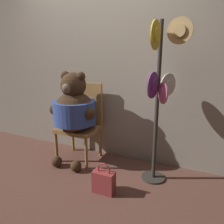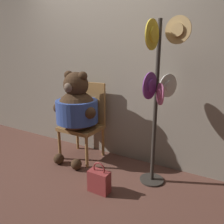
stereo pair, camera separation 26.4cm
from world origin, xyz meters
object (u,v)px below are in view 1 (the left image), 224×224
at_px(chair, 81,119).
at_px(teddy_bear, 74,109).
at_px(hat_display_rack, 160,92).
at_px(handbag_on_ground, 104,181).

xyz_separation_m(chair, teddy_bear, (-0.00, -0.17, 0.18)).
distance_m(chair, teddy_bear, 0.25).
height_order(chair, hat_display_rack, hat_display_rack).
bearing_deg(teddy_bear, hat_display_rack, -1.85).
bearing_deg(teddy_bear, handbag_on_ground, -36.10).
bearing_deg(chair, handbag_on_ground, -44.52).
bearing_deg(hat_display_rack, chair, 169.72).
relative_size(chair, teddy_bear, 0.86).
distance_m(chair, hat_display_rack, 1.24).
height_order(teddy_bear, handbag_on_ground, teddy_bear).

